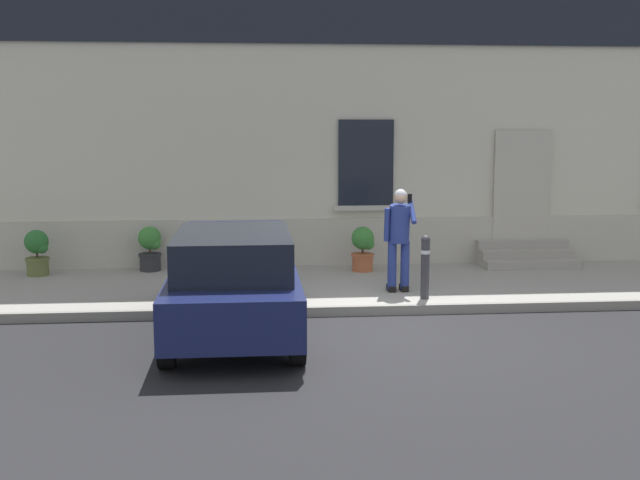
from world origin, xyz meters
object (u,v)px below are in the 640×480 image
bollard_near_person (425,265)px  person_on_phone (399,233)px  planter_olive (37,251)px  hatchback_car_navy (234,281)px  planter_terracotta (363,248)px  planter_charcoal (150,247)px  planter_cream (257,248)px

bollard_near_person → person_on_phone: (-0.33, 0.54, 0.44)m
bollard_near_person → planter_olive: bollard_near_person is taller
bollard_near_person → hatchback_car_navy: bearing=-154.2°
bollard_near_person → planter_terracotta: 2.59m
planter_charcoal → planter_cream: size_ratio=1.00×
hatchback_car_navy → planter_olive: size_ratio=4.73×
planter_terracotta → planter_charcoal: bearing=174.6°
person_on_phone → planter_olive: size_ratio=2.03×
planter_olive → person_on_phone: bearing=-17.7°
person_on_phone → planter_terracotta: bearing=84.3°
bollard_near_person → planter_charcoal: (-4.74, 2.89, -0.11)m
bollard_near_person → person_on_phone: 0.77m
bollard_near_person → planter_charcoal: 5.55m
hatchback_car_navy → person_on_phone: bearing=36.6°
planter_olive → planter_cream: same height
person_on_phone → planter_terracotta: person_on_phone is taller
hatchback_car_navy → bollard_near_person: bearing=25.8°
hatchback_car_navy → planter_terracotta: hatchback_car_navy is taller
hatchback_car_navy → planter_terracotta: 4.65m
bollard_near_person → planter_terracotta: bearing=104.5°
planter_charcoal → planter_terracotta: 4.11m
planter_cream → person_on_phone: bearing=-40.8°
hatchback_car_navy → planter_charcoal: bearing=111.2°
person_on_phone → planter_charcoal: (-4.41, 2.35, -0.55)m
bollard_near_person → planter_olive: bearing=159.0°
planter_charcoal → planter_terracotta: same height
bollard_near_person → planter_cream: 3.73m
hatchback_car_navy → planter_cream: size_ratio=4.73×
planter_olive → planter_charcoal: 2.07m
hatchback_car_navy → person_on_phone: size_ratio=2.33×
planter_olive → planter_terracotta: bearing=-0.9°
bollard_near_person → planter_charcoal: bearing=148.6°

